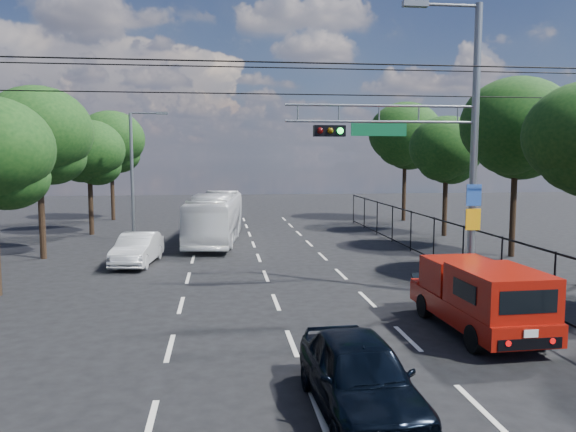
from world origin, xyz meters
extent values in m
plane|color=black|center=(0.00, 0.00, 0.00)|extent=(120.00, 120.00, 0.00)
cube|color=beige|center=(-3.00, 0.00, 0.01)|extent=(0.12, 2.00, 0.01)
cube|color=beige|center=(-3.00, 4.00, 0.01)|extent=(0.12, 2.00, 0.01)
cube|color=beige|center=(-3.00, 8.00, 0.01)|extent=(0.12, 2.00, 0.01)
cube|color=beige|center=(-3.00, 12.00, 0.01)|extent=(0.12, 2.00, 0.01)
cube|color=beige|center=(-3.00, 16.00, 0.01)|extent=(0.12, 2.00, 0.01)
cube|color=beige|center=(-3.00, 20.00, 0.01)|extent=(0.12, 2.00, 0.01)
cube|color=beige|center=(-3.00, 24.00, 0.01)|extent=(0.12, 2.00, 0.01)
cube|color=beige|center=(-3.00, 28.00, 0.01)|extent=(0.12, 2.00, 0.01)
cube|color=beige|center=(-3.00, 32.00, 0.01)|extent=(0.12, 2.00, 0.01)
cube|color=beige|center=(0.00, 0.00, 0.01)|extent=(0.12, 2.00, 0.01)
cube|color=beige|center=(0.00, 4.00, 0.01)|extent=(0.12, 2.00, 0.01)
cube|color=beige|center=(0.00, 8.00, 0.01)|extent=(0.12, 2.00, 0.01)
cube|color=beige|center=(0.00, 12.00, 0.01)|extent=(0.12, 2.00, 0.01)
cube|color=beige|center=(0.00, 16.00, 0.01)|extent=(0.12, 2.00, 0.01)
cube|color=beige|center=(0.00, 20.00, 0.01)|extent=(0.12, 2.00, 0.01)
cube|color=beige|center=(0.00, 24.00, 0.01)|extent=(0.12, 2.00, 0.01)
cube|color=beige|center=(0.00, 28.00, 0.01)|extent=(0.12, 2.00, 0.01)
cube|color=beige|center=(0.00, 32.00, 0.01)|extent=(0.12, 2.00, 0.01)
cube|color=beige|center=(3.00, 0.00, 0.01)|extent=(0.12, 2.00, 0.01)
cube|color=beige|center=(3.00, 4.00, 0.01)|extent=(0.12, 2.00, 0.01)
cube|color=beige|center=(3.00, 8.00, 0.01)|extent=(0.12, 2.00, 0.01)
cube|color=beige|center=(3.00, 12.00, 0.01)|extent=(0.12, 2.00, 0.01)
cube|color=beige|center=(3.00, 16.00, 0.01)|extent=(0.12, 2.00, 0.01)
cube|color=beige|center=(3.00, 20.00, 0.01)|extent=(0.12, 2.00, 0.01)
cube|color=beige|center=(3.00, 24.00, 0.01)|extent=(0.12, 2.00, 0.01)
cube|color=beige|center=(3.00, 28.00, 0.01)|extent=(0.12, 2.00, 0.01)
cube|color=beige|center=(3.00, 32.00, 0.01)|extent=(0.12, 2.00, 0.01)
cylinder|color=slate|center=(6.50, 8.00, 4.75)|extent=(0.24, 0.24, 9.50)
cylinder|color=slate|center=(5.50, 8.00, 9.40)|extent=(2.00, 0.10, 0.10)
cube|color=slate|center=(4.40, 8.00, 9.40)|extent=(0.80, 0.25, 0.18)
cylinder|color=slate|center=(3.40, 8.00, 6.25)|extent=(6.20, 0.08, 0.08)
cylinder|color=slate|center=(3.40, 8.00, 5.75)|extent=(6.20, 0.08, 0.08)
cube|color=black|center=(1.70, 8.00, 5.45)|extent=(1.00, 0.28, 0.35)
sphere|color=#3F0505|center=(1.38, 7.85, 5.45)|extent=(0.20, 0.20, 0.20)
sphere|color=#4C3805|center=(1.70, 7.85, 5.45)|extent=(0.20, 0.20, 0.20)
sphere|color=#0CE533|center=(2.02, 7.85, 5.45)|extent=(0.20, 0.20, 0.20)
cube|color=#0C5730|center=(3.30, 8.00, 5.50)|extent=(1.80, 0.05, 0.40)
cube|color=#2653B3|center=(6.48, 7.86, 3.40)|extent=(0.50, 0.04, 0.70)
cube|color=#FFA90D|center=(6.48, 7.86, 2.60)|extent=(0.50, 0.04, 0.70)
cylinder|color=slate|center=(5.90, 8.00, 6.00)|extent=(0.05, 0.05, 0.50)
cylinder|color=slate|center=(4.60, 8.00, 6.00)|extent=(0.05, 0.05, 0.50)
cylinder|color=slate|center=(3.30, 8.00, 6.00)|extent=(0.05, 0.05, 0.50)
cylinder|color=slate|center=(2.00, 8.00, 6.00)|extent=(0.05, 0.05, 0.50)
cylinder|color=slate|center=(0.70, 8.00, 6.00)|extent=(0.05, 0.05, 0.50)
cylinder|color=slate|center=(-6.50, 22.00, 3.50)|extent=(0.18, 0.18, 7.00)
cylinder|color=slate|center=(-5.70, 22.00, 7.00)|extent=(1.60, 0.09, 0.09)
cube|color=slate|center=(-4.80, 22.00, 7.00)|extent=(0.60, 0.22, 0.15)
cylinder|color=black|center=(0.00, 6.00, 7.20)|extent=(22.00, 0.04, 0.04)
cylinder|color=black|center=(0.00, 9.50, 7.60)|extent=(22.00, 0.04, 0.04)
cylinder|color=black|center=(0.00, 11.00, 6.90)|extent=(22.00, 0.04, 0.04)
cube|color=black|center=(7.60, 12.00, 1.95)|extent=(0.04, 34.00, 0.06)
cube|color=black|center=(7.60, 12.00, 0.15)|extent=(0.04, 34.00, 0.06)
cylinder|color=black|center=(7.60, 5.00, 1.00)|extent=(0.06, 0.06, 2.00)
cylinder|color=black|center=(7.60, 8.00, 1.00)|extent=(0.06, 0.06, 2.00)
cylinder|color=black|center=(7.60, 11.00, 1.00)|extent=(0.06, 0.06, 2.00)
cylinder|color=black|center=(7.60, 14.00, 1.00)|extent=(0.06, 0.06, 2.00)
cylinder|color=black|center=(7.60, 17.00, 1.00)|extent=(0.06, 0.06, 2.00)
cylinder|color=black|center=(7.60, 20.00, 1.00)|extent=(0.06, 0.06, 2.00)
cylinder|color=black|center=(7.60, 23.00, 1.00)|extent=(0.06, 0.06, 2.00)
cylinder|color=black|center=(7.60, 26.00, 1.00)|extent=(0.06, 0.06, 2.00)
cylinder|color=black|center=(7.60, 29.00, 1.00)|extent=(0.06, 0.06, 2.00)
cylinder|color=black|center=(11.80, 15.00, 2.38)|extent=(0.28, 0.28, 4.76)
ellipsoid|color=black|center=(11.80, 15.00, 6.12)|extent=(5.10, 5.10, 4.33)
ellipsoid|color=black|center=(12.20, 15.30, 4.93)|extent=(3.40, 3.40, 2.72)
ellipsoid|color=black|center=(11.45, 14.80, 5.10)|extent=(3.23, 3.23, 2.58)
cylinder|color=black|center=(11.40, 22.00, 2.02)|extent=(0.28, 0.28, 4.03)
ellipsoid|color=black|center=(11.40, 22.00, 5.18)|extent=(4.32, 4.32, 3.67)
ellipsoid|color=black|center=(11.80, 22.30, 4.18)|extent=(2.88, 2.88, 2.30)
ellipsoid|color=black|center=(11.05, 21.80, 4.32)|extent=(2.74, 2.74, 2.19)
cylinder|color=black|center=(11.60, 30.00, 2.46)|extent=(0.28, 0.28, 4.93)
ellipsoid|color=black|center=(11.60, 30.00, 6.34)|extent=(5.28, 5.28, 4.49)
ellipsoid|color=black|center=(12.00, 30.30, 5.10)|extent=(3.52, 3.52, 2.82)
ellipsoid|color=black|center=(11.25, 29.80, 5.28)|extent=(3.34, 3.34, 2.68)
ellipsoid|color=black|center=(-8.80, 10.30, 3.94)|extent=(2.72, 2.72, 2.18)
cylinder|color=black|center=(-9.80, 17.00, 2.24)|extent=(0.28, 0.28, 4.48)
ellipsoid|color=black|center=(-9.80, 17.00, 5.76)|extent=(4.80, 4.80, 4.08)
ellipsoid|color=black|center=(-9.40, 17.30, 4.64)|extent=(3.20, 3.20, 2.56)
ellipsoid|color=black|center=(-10.15, 16.80, 4.80)|extent=(3.04, 3.04, 2.43)
cylinder|color=black|center=(-9.40, 25.00, 1.96)|extent=(0.28, 0.28, 3.92)
ellipsoid|color=black|center=(-9.40, 25.00, 5.04)|extent=(4.20, 4.20, 3.57)
ellipsoid|color=black|center=(-9.00, 25.30, 4.06)|extent=(2.80, 2.80, 2.24)
ellipsoid|color=black|center=(-9.75, 24.80, 4.20)|extent=(2.66, 2.66, 2.13)
cylinder|color=black|center=(-9.60, 33.00, 2.30)|extent=(0.28, 0.28, 4.59)
ellipsoid|color=black|center=(-9.60, 33.00, 5.90)|extent=(4.92, 4.92, 4.18)
ellipsoid|color=black|center=(-9.20, 33.30, 4.76)|extent=(3.28, 3.28, 2.62)
ellipsoid|color=black|center=(-9.95, 32.80, 4.92)|extent=(3.12, 3.12, 2.49)
cylinder|color=black|center=(4.12, 5.79, 0.34)|extent=(0.28, 0.69, 0.68)
cylinder|color=black|center=(5.77, 5.85, 0.34)|extent=(0.28, 0.69, 0.68)
cylinder|color=black|center=(4.23, 2.77, 0.34)|extent=(0.28, 0.69, 0.68)
cylinder|color=black|center=(5.88, 2.83, 0.34)|extent=(0.28, 0.69, 0.68)
cube|color=maroon|center=(5.00, 4.31, 0.60)|extent=(2.02, 4.93, 0.54)
cube|color=maroon|center=(4.92, 6.50, 0.68)|extent=(1.82, 0.60, 0.54)
cube|color=black|center=(4.91, 6.76, 0.92)|extent=(1.67, 0.45, 0.30)
cube|color=maroon|center=(4.96, 5.43, 1.31)|extent=(1.80, 1.57, 0.92)
cube|color=black|center=(4.99, 4.70, 1.36)|extent=(1.51, 0.10, 0.54)
cube|color=maroon|center=(5.04, 3.24, 1.38)|extent=(1.90, 2.54, 1.02)
cube|color=black|center=(5.95, 3.27, 1.41)|extent=(0.08, 1.17, 0.44)
cube|color=black|center=(4.12, 3.21, 1.41)|extent=(0.08, 1.17, 0.44)
cube|color=black|center=(5.08, 2.02, 1.41)|extent=(1.41, 0.10, 0.54)
cube|color=black|center=(5.08, 1.90, 0.49)|extent=(1.56, 0.13, 0.25)
cube|color=silver|center=(5.09, 1.86, 0.73)|extent=(0.34, 0.04, 0.18)
imported|color=black|center=(0.72, 0.01, 0.72)|extent=(1.87, 4.28, 1.43)
imported|color=silver|center=(-2.00, 21.12, 1.34)|extent=(3.23, 9.77, 2.67)
imported|color=silver|center=(-5.32, 15.05, 0.68)|extent=(1.90, 4.24, 1.35)
camera|label=1|loc=(-1.74, -9.51, 4.64)|focal=35.00mm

